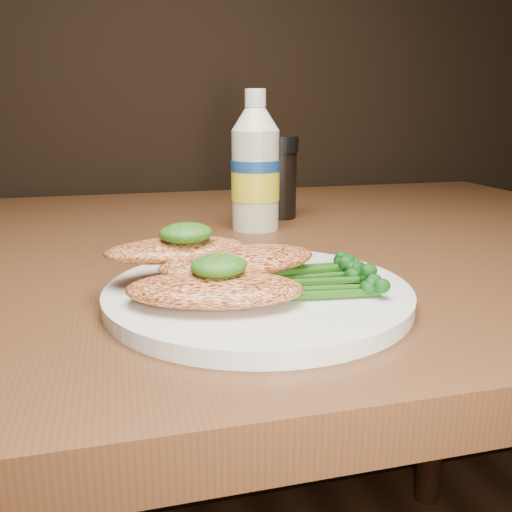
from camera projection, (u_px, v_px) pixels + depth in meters
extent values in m
cylinder|color=white|center=(258.00, 294.00, 0.45)|extent=(0.25, 0.25, 0.01)
ellipsoid|color=#F78D4E|center=(215.00, 289.00, 0.40)|extent=(0.15, 0.10, 0.02)
ellipsoid|color=#F78D4E|center=(239.00, 261.00, 0.45)|extent=(0.15, 0.09, 0.02)
ellipsoid|color=#F78D4E|center=(175.00, 250.00, 0.46)|extent=(0.12, 0.07, 0.02)
ellipsoid|color=black|center=(219.00, 266.00, 0.41)|extent=(0.05, 0.05, 0.02)
ellipsoid|color=black|center=(186.00, 233.00, 0.45)|extent=(0.05, 0.05, 0.02)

